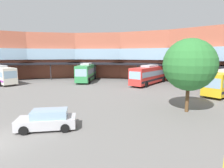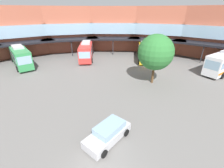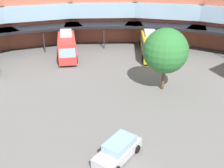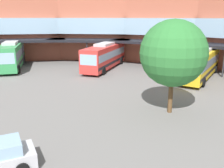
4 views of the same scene
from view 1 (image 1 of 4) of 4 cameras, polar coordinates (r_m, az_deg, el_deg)
name	(u,v)px [view 1 (image 1 of 4)]	position (r m, az deg, el deg)	size (l,w,h in m)	color
station_building	(176,56)	(32.79, 18.90, 8.16)	(83.54, 38.12, 11.10)	#AD5942
bus_2	(87,72)	(41.32, -7.77, 3.62)	(8.89, 10.16, 3.93)	#338C4C
bus_3	(0,74)	(43.52, -31.09, 2.53)	(11.22, 2.95, 3.69)	silver
bus_4	(150,74)	(37.54, 11.41, 2.87)	(3.89, 12.15, 3.76)	red
parked_car	(48,120)	(15.52, -19.08, -10.31)	(4.15, 4.56, 1.53)	#B7B7BC
plaza_tree	(189,65)	(19.85, 22.57, 5.44)	(5.12, 5.12, 7.32)	brown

